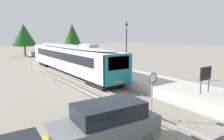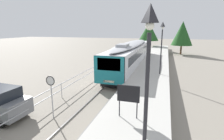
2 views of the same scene
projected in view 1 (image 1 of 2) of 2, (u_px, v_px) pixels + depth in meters
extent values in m
plane|color=gray|center=(54.00, 81.00, 21.68)|extent=(160.00, 160.00, 0.00)
cube|color=gray|center=(80.00, 77.00, 23.35)|extent=(3.20, 60.00, 0.06)
cube|color=slate|center=(74.00, 77.00, 22.93)|extent=(0.08, 60.00, 0.08)
cube|color=slate|center=(85.00, 76.00, 23.74)|extent=(0.08, 60.00, 0.08)
cube|color=silver|center=(69.00, 58.00, 25.34)|extent=(2.80, 20.81, 2.55)
cube|color=#19757F|center=(118.00, 70.00, 16.98)|extent=(2.80, 0.24, 2.55)
cube|color=black|center=(119.00, 63.00, 16.82)|extent=(2.13, 0.08, 1.12)
cube|color=black|center=(69.00, 55.00, 25.27)|extent=(2.82, 17.48, 0.92)
ellipsoid|color=#A8AAAF|center=(69.00, 46.00, 25.09)|extent=(2.69, 19.98, 0.44)
cube|color=#A8AAAF|center=(89.00, 46.00, 20.82)|extent=(1.10, 2.20, 0.36)
cube|color=#EAE5C6|center=(119.00, 81.00, 17.09)|extent=(1.00, 0.10, 0.20)
cube|color=black|center=(104.00, 82.00, 19.11)|extent=(2.24, 3.20, 0.55)
cube|color=black|center=(49.00, 63.00, 32.10)|extent=(2.24, 3.20, 0.55)
cube|color=#B7B5AD|center=(104.00, 71.00, 25.09)|extent=(3.90, 60.00, 0.90)
cylinder|color=#232328|center=(126.00, 50.00, 22.62)|extent=(0.12, 0.12, 4.60)
pyramid|color=#232328|center=(127.00, 24.00, 22.14)|extent=(0.34, 0.34, 0.50)
sphere|color=silver|center=(127.00, 27.00, 22.19)|extent=(0.24, 0.24, 0.24)
cylinder|color=#232328|center=(201.00, 87.00, 13.65)|extent=(0.06, 0.06, 0.90)
cylinder|color=#232328|center=(209.00, 85.00, 14.19)|extent=(0.06, 0.06, 0.90)
cube|color=black|center=(206.00, 73.00, 13.77)|extent=(1.20, 0.08, 0.90)
cylinder|color=#9EA0A5|center=(152.00, 102.00, 11.38)|extent=(0.07, 0.07, 2.20)
cylinder|color=white|center=(153.00, 78.00, 11.13)|extent=(0.60, 0.03, 0.60)
torus|color=black|center=(153.00, 78.00, 11.11)|extent=(0.61, 0.05, 0.61)
cube|color=#9EA0A5|center=(100.00, 92.00, 13.19)|extent=(0.05, 36.00, 0.05)
cube|color=#9EA0A5|center=(100.00, 99.00, 13.28)|extent=(0.05, 36.00, 0.05)
cylinder|color=#9EA0A5|center=(100.00, 100.00, 13.29)|extent=(0.06, 0.06, 1.25)
cylinder|color=#9EA0A5|center=(54.00, 77.00, 20.59)|extent=(0.06, 0.06, 1.25)
cylinder|color=#9EA0A5|center=(32.00, 66.00, 27.89)|extent=(0.06, 0.06, 1.25)
cube|color=slate|center=(105.00, 130.00, 8.60)|extent=(4.69, 2.14, 1.00)
cube|color=black|center=(109.00, 110.00, 8.56)|extent=(2.98, 1.82, 0.68)
cylinder|color=black|center=(145.00, 140.00, 8.77)|extent=(0.73, 0.28, 0.72)
cylinder|color=black|center=(123.00, 126.00, 10.16)|extent=(0.73, 0.28, 0.72)
cylinder|color=brown|center=(25.00, 51.00, 45.73)|extent=(0.36, 0.36, 2.35)
cone|color=#1E4C1E|center=(24.00, 35.00, 45.12)|extent=(5.31, 5.31, 4.80)
cylinder|color=brown|center=(73.00, 53.00, 43.48)|extent=(0.36, 0.36, 2.01)
cone|color=#1E4C1E|center=(72.00, 36.00, 42.87)|extent=(4.44, 4.44, 5.06)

